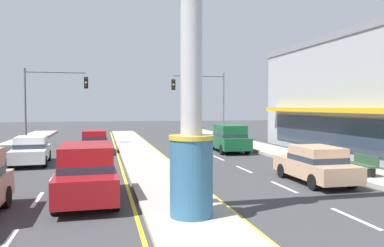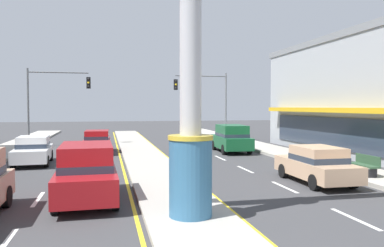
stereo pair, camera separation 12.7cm
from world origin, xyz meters
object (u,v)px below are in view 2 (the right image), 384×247
at_px(district_sign, 191,64).
at_px(street_bench, 365,164).
at_px(sedan_near_right_lane, 316,164).
at_px(suv_mid_left_lane, 87,172).
at_px(traffic_light_right_side, 207,95).
at_px(suv_far_left_oncoming, 231,138).
at_px(sedan_near_left_lane, 97,141).
at_px(sedan_far_right_lane, 33,150).
at_px(traffic_light_left_side, 51,93).

bearing_deg(district_sign, street_bench, 26.50).
bearing_deg(sedan_near_right_lane, suv_mid_left_lane, -173.70).
xyz_separation_m(traffic_light_right_side, suv_far_left_oncoming, (-0.29, -7.77, -3.26)).
bearing_deg(sedan_near_left_lane, suv_mid_left_lane, -90.01).
relative_size(district_sign, suv_far_left_oncoming, 1.71).
bearing_deg(sedan_far_right_lane, traffic_light_left_side, 91.66).
relative_size(traffic_light_right_side, suv_far_left_oncoming, 1.32).
distance_m(traffic_light_right_side, suv_mid_left_lane, 22.29).
relative_size(suv_mid_left_lane, street_bench, 2.90).
bearing_deg(traffic_light_left_side, suv_far_left_oncoming, -28.03).
xyz_separation_m(district_sign, suv_far_left_oncoming, (6.22, 15.19, -3.36)).
relative_size(traffic_light_left_side, traffic_light_right_side, 1.00).
relative_size(traffic_light_right_side, suv_mid_left_lane, 1.34).
bearing_deg(sedan_far_right_lane, traffic_light_right_side, 40.15).
relative_size(traffic_light_left_side, sedan_near_left_lane, 1.43).
bearing_deg(traffic_light_right_side, sedan_near_left_lane, -147.27).
bearing_deg(street_bench, traffic_light_left_side, 130.88).
bearing_deg(traffic_light_right_side, district_sign, -105.82).
bearing_deg(traffic_light_left_side, sedan_near_left_lane, -54.70).
xyz_separation_m(traffic_light_left_side, street_bench, (15.24, -17.61, -3.60)).
relative_size(district_sign, suv_mid_left_lane, 1.72).
distance_m(sedan_near_left_lane, suv_far_left_oncoming, 9.30).
bearing_deg(suv_far_left_oncoming, traffic_light_left_side, 151.97).
xyz_separation_m(suv_far_left_oncoming, street_bench, (2.52, -10.84, -0.34)).
relative_size(traffic_light_right_side, sedan_far_right_lane, 1.41).
height_order(traffic_light_left_side, sedan_far_right_lane, traffic_light_left_side).
height_order(sedan_near_right_lane, suv_far_left_oncoming, suv_far_left_oncoming).
height_order(traffic_light_left_side, sedan_near_left_lane, traffic_light_left_side).
distance_m(traffic_light_right_side, suv_far_left_oncoming, 8.43).
distance_m(sedan_near_right_lane, suv_mid_left_lane, 9.20).
bearing_deg(district_sign, traffic_light_right_side, 74.18).
relative_size(traffic_light_left_side, sedan_far_right_lane, 1.41).
height_order(traffic_light_right_side, suv_far_left_oncoming, traffic_light_right_side).
height_order(traffic_light_right_side, sedan_near_left_lane, traffic_light_right_side).
distance_m(district_sign, sedan_near_right_lane, 8.23).
bearing_deg(sedan_near_left_lane, traffic_light_left_side, 125.30).
bearing_deg(district_sign, sedan_near_left_lane, 99.80).
distance_m(traffic_light_left_side, sedan_near_right_lane, 22.26).
relative_size(district_sign, sedan_near_left_lane, 1.85).
relative_size(district_sign, sedan_near_right_lane, 1.85).
relative_size(sedan_near_right_lane, suv_far_left_oncoming, 0.92).
bearing_deg(sedan_near_left_lane, sedan_near_right_lane, -54.59).
distance_m(traffic_light_right_side, street_bench, 19.08).
bearing_deg(sedan_near_right_lane, street_bench, 7.10).
bearing_deg(suv_mid_left_lane, street_bench, 6.47).
xyz_separation_m(sedan_far_right_lane, suv_far_left_oncoming, (12.44, 2.97, 0.20)).
bearing_deg(street_bench, traffic_light_right_side, 96.84).
bearing_deg(sedan_near_right_lane, traffic_light_left_side, 125.38).
distance_m(sedan_far_right_lane, street_bench, 16.90).
bearing_deg(traffic_light_left_side, suv_mid_left_lane, -79.28).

